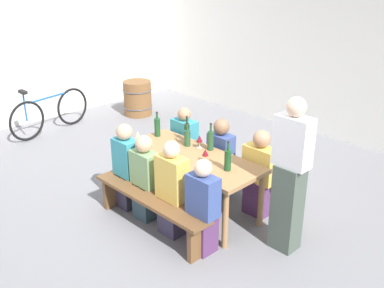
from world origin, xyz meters
TOP-DOWN VIEW (x-y plane):
  - ground_plane at (0.00, 0.00)m, footprint 24.00×24.00m
  - back_wall at (0.00, 3.60)m, footprint 14.00×0.20m
  - side_wall at (-4.61, 0.00)m, footprint 0.20×7.60m
  - tasting_table at (0.00, 0.00)m, footprint 1.83×0.75m
  - bench_near at (0.00, -0.68)m, footprint 1.73×0.30m
  - bench_far at (0.00, 0.68)m, footprint 1.73×0.30m
  - wine_bottle_0 at (-0.37, 0.27)m, footprint 0.07×0.07m
  - wine_bottle_1 at (0.57, 0.00)m, footprint 0.08×0.08m
  - wine_bottle_2 at (-0.78, 0.12)m, footprint 0.08×0.08m
  - wine_bottle_3 at (-0.26, 0.17)m, footprint 0.08×0.08m
  - wine_bottle_4 at (0.04, 0.29)m, footprint 0.08×0.08m
  - wine_glass_0 at (0.24, -0.01)m, footprint 0.08×0.08m
  - wine_glass_1 at (-0.75, -0.24)m, footprint 0.07×0.07m
  - wine_glass_2 at (-0.10, 0.23)m, footprint 0.08×0.08m
  - seated_guest_near_0 at (-0.63, -0.53)m, footprint 0.33×0.24m
  - seated_guest_near_1 at (-0.26, -0.53)m, footprint 0.35×0.24m
  - seated_guest_near_2 at (0.22, -0.53)m, footprint 0.37×0.24m
  - seated_guest_near_3 at (0.70, -0.53)m, footprint 0.34×0.24m
  - seated_guest_far_0 at (-0.69, 0.53)m, footprint 0.37×0.24m
  - seated_guest_far_1 at (0.00, 0.53)m, footprint 0.33×0.24m
  - seated_guest_far_2 at (0.64, 0.53)m, footprint 0.42×0.24m
  - standing_host at (1.29, 0.16)m, footprint 0.38×0.24m
  - wine_barrel at (-3.44, 1.84)m, footprint 0.59×0.59m
  - parked_bicycle_0 at (-3.76, 0.09)m, footprint 0.36×1.69m

SIDE VIEW (x-z plane):
  - ground_plane at x=0.00m, z-range 0.00..0.00m
  - wine_barrel at x=-3.44m, z-range 0.00..0.69m
  - bench_near at x=0.00m, z-range 0.12..0.57m
  - bench_far at x=0.00m, z-range 0.12..0.57m
  - parked_bicycle_0 at x=-3.76m, z-range -0.08..0.82m
  - seated_guest_far_0 at x=-0.69m, z-range -0.03..1.05m
  - seated_guest_near_1 at x=-0.26m, z-range -0.02..1.06m
  - seated_guest_near_3 at x=0.70m, z-range -0.03..1.06m
  - seated_guest_far_2 at x=0.64m, z-range -0.03..1.08m
  - seated_guest_far_1 at x=0.00m, z-range -0.02..1.07m
  - seated_guest_near_0 at x=-0.63m, z-range -0.02..1.10m
  - seated_guest_near_2 at x=0.22m, z-range -0.03..1.12m
  - tasting_table at x=0.00m, z-range 0.29..1.04m
  - standing_host at x=1.29m, z-range -0.02..1.71m
  - wine_glass_0 at x=0.24m, z-range 0.78..0.94m
  - wine_bottle_3 at x=-0.26m, z-range 0.71..1.02m
  - wine_glass_2 at x=-0.10m, z-range 0.79..0.96m
  - wine_glass_1 at x=-0.75m, z-range 0.79..0.96m
  - wine_bottle_1 at x=0.57m, z-range 0.71..1.06m
  - wine_bottle_4 at x=0.04m, z-range 0.71..1.06m
  - wine_bottle_0 at x=-0.37m, z-range 0.71..1.05m
  - wine_bottle_2 at x=-0.78m, z-range 0.71..1.05m
  - back_wall at x=0.00m, z-range 0.00..3.20m
  - side_wall at x=-4.61m, z-range 0.00..3.20m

